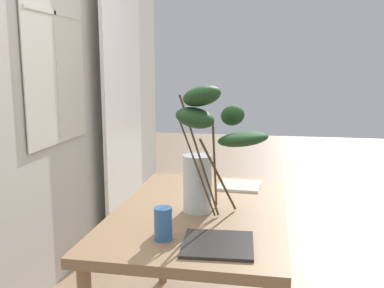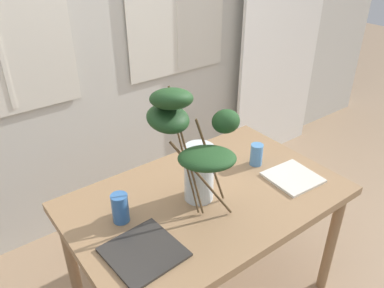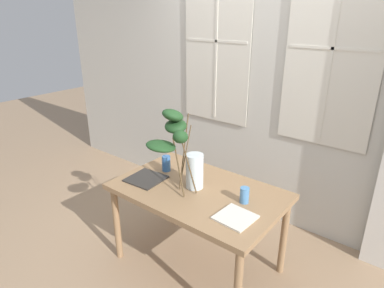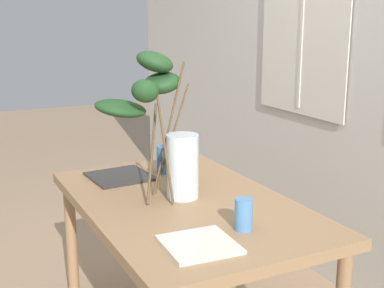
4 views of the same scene
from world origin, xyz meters
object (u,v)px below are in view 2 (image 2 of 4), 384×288
Objects in this scene: plate_square_right at (293,177)px; plate_square_left at (144,252)px; vase_with_branches at (194,151)px; dining_table at (207,207)px; drinking_glass_blue_right at (256,155)px; drinking_glass_blue_left at (120,208)px.

plate_square_left is at bearing 178.88° from plate_square_right.
vase_with_branches is 2.33× the size of plate_square_left.
drinking_glass_blue_right is (0.38, 0.05, 0.14)m from dining_table.
dining_table is 5.50× the size of plate_square_right.
plate_square_right is at bearing -16.01° from drinking_glass_blue_left.
drinking_glass_blue_left is (-0.29, 0.14, -0.25)m from vase_with_branches.
plate_square_left is at bearing -95.47° from drinking_glass_blue_left.
vase_with_branches reaches higher than plate_square_left.
dining_table is 2.03× the size of vase_with_branches.
vase_with_branches is (-0.12, -0.05, 0.40)m from dining_table.
plate_square_right is (0.56, -0.10, -0.31)m from vase_with_branches.
vase_with_branches is 0.41m from drinking_glass_blue_left.
drinking_glass_blue_left is 0.89m from plate_square_right.
drinking_glass_blue_right is 0.50× the size of plate_square_right.
plate_square_right is at bearing -1.12° from plate_square_left.
vase_with_branches is 0.58m from drinking_glass_blue_right.
vase_with_branches is at bearing 15.25° from plate_square_left.
drinking_glass_blue_left reaches higher than dining_table.
drinking_glass_blue_left reaches higher than drinking_glass_blue_right.
vase_with_branches is at bearing 169.57° from plate_square_right.
plate_square_right is at bearing -75.47° from drinking_glass_blue_right.
dining_table is 10.94× the size of drinking_glass_blue_right.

